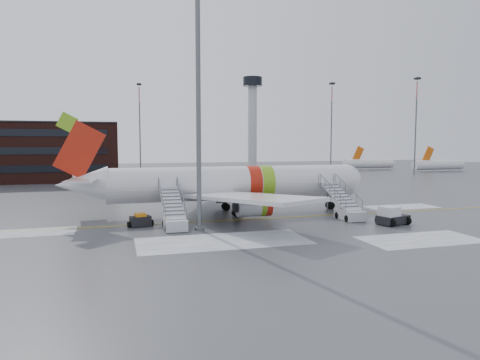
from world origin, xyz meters
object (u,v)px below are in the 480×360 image
object	(u,v)px
airliner	(227,184)
light_mast_near	(198,70)
airstair_aft	(174,217)
airstair_fwd	(346,209)
baggage_tractor	(140,221)
pushback_tug	(392,217)

from	to	relation	value
airliner	light_mast_near	distance (m)	14.53
airliner	airstair_aft	size ratio (longest dim) A/B	4.55
airstair_aft	light_mast_near	size ratio (longest dim) A/B	0.27
airstair_fwd	light_mast_near	distance (m)	21.03
airliner	airstair_aft	distance (m)	9.77
baggage_tractor	light_mast_near	xyz separation A→B (m)	(5.14, -3.22, 13.95)
airliner	pushback_tug	bearing A→B (deg)	-37.55
pushback_tug	baggage_tractor	distance (m)	24.56
airliner	airstair_aft	bearing A→B (deg)	-136.42
airliner	pushback_tug	xyz separation A→B (m)	(13.99, -10.75, -2.62)
baggage_tractor	airliner	bearing A→B (deg)	26.42
airstair_fwd	light_mast_near	size ratio (longest dim) A/B	0.27
airliner	baggage_tractor	size ratio (longest dim) A/B	13.66
pushback_tug	light_mast_near	size ratio (longest dim) A/B	0.12
pushback_tug	light_mast_near	bearing A→B (deg)	172.00
airliner	light_mast_near	world-z (taller)	light_mast_near
airliner	baggage_tractor	distance (m)	11.38
airstair_fwd	pushback_tug	bearing A→B (deg)	-58.39
airliner	airstair_fwd	bearing A→B (deg)	-29.85
airstair_fwd	light_mast_near	xyz separation A→B (m)	(-16.11, -1.59, 13.43)
airstair_aft	baggage_tractor	world-z (taller)	airstair_aft
airstair_aft	airliner	bearing A→B (deg)	43.58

